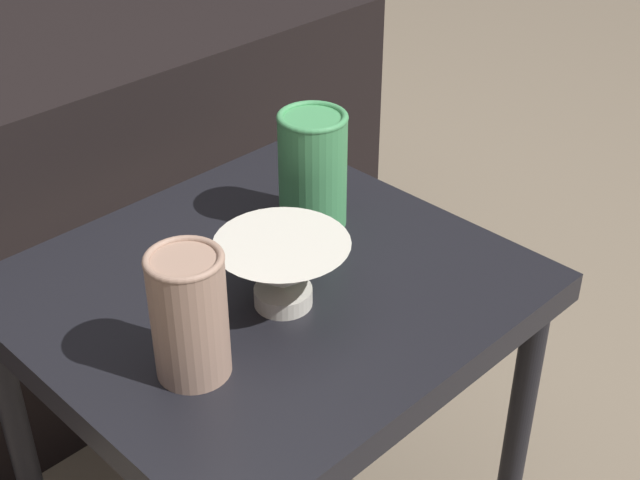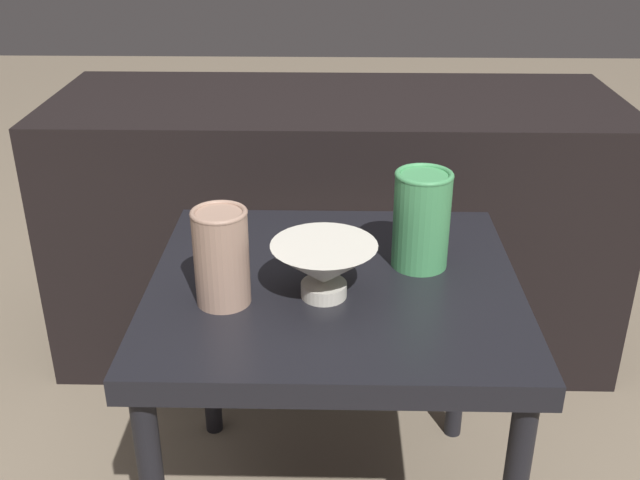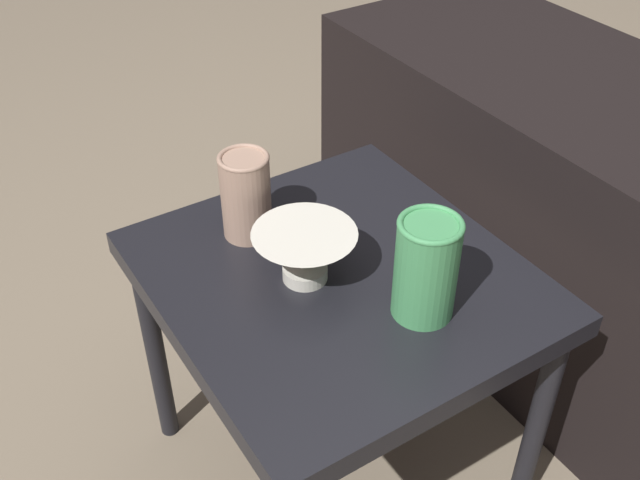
{
  "view_description": "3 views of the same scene",
  "coord_description": "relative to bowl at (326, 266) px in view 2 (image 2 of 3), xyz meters",
  "views": [
    {
      "loc": [
        -0.59,
        -0.69,
        1.16
      ],
      "look_at": [
        0.02,
        -0.07,
        0.59
      ],
      "focal_mm": 50.0,
      "sensor_mm": 36.0,
      "label": 1
    },
    {
      "loc": [
        -0.0,
        -1.05,
        1.09
      ],
      "look_at": [
        -0.03,
        -0.03,
        0.59
      ],
      "focal_mm": 42.0,
      "sensor_mm": 36.0,
      "label": 2
    },
    {
      "loc": [
        0.74,
        -0.51,
        1.27
      ],
      "look_at": [
        0.01,
        -0.04,
        0.59
      ],
      "focal_mm": 42.0,
      "sensor_mm": 36.0,
      "label": 3
    }
  ],
  "objects": [
    {
      "name": "vase_textured_left",
      "position": [
        -0.15,
        -0.02,
        0.03
      ],
      "size": [
        0.08,
        0.08,
        0.15
      ],
      "color": "tan",
      "rests_on": "table"
    },
    {
      "name": "table",
      "position": [
        0.02,
        0.05,
        -0.11
      ],
      "size": [
        0.59,
        0.55,
        0.51
      ],
      "color": "black",
      "rests_on": "ground_plane"
    },
    {
      "name": "vase_colorful_right",
      "position": [
        0.16,
        0.11,
        0.03
      ],
      "size": [
        0.09,
        0.09,
        0.16
      ],
      "color": "#47995B",
      "rests_on": "table"
    },
    {
      "name": "bowl",
      "position": [
        0.0,
        0.0,
        0.0
      ],
      "size": [
        0.16,
        0.16,
        0.09
      ],
      "color": "silver",
      "rests_on": "table"
    },
    {
      "name": "couch_backdrop",
      "position": [
        0.02,
        0.69,
        -0.24
      ],
      "size": [
        1.32,
        0.5,
        0.63
      ],
      "color": "black",
      "rests_on": "ground_plane"
    }
  ]
}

